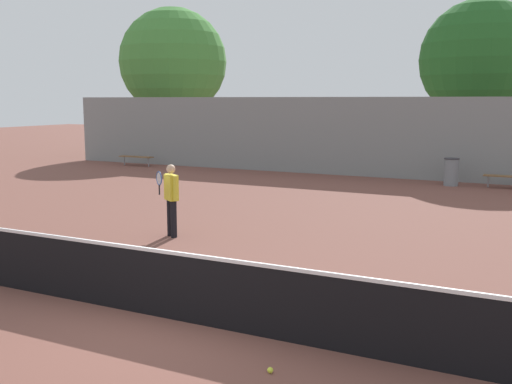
{
  "coord_description": "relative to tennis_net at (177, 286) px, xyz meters",
  "views": [
    {
      "loc": [
        4.56,
        -6.65,
        3.06
      ],
      "look_at": [
        -1.51,
        5.47,
        0.95
      ],
      "focal_mm": 42.0,
      "sensor_mm": 36.0,
      "label": 1
    }
  ],
  "objects": [
    {
      "name": "back_fence",
      "position": [
        0.0,
        16.54,
        1.07
      ],
      "size": [
        33.45,
        0.06,
        3.15
      ],
      "color": "gray",
      "rests_on": "ground_plane"
    },
    {
      "name": "tree_green_broad",
      "position": [
        1.4,
        21.61,
        4.24
      ],
      "size": [
        5.27,
        5.27,
        7.39
      ],
      "color": "brown",
      "rests_on": "ground_plane"
    },
    {
      "name": "ground_plane",
      "position": [
        0.0,
        0.0,
        -0.5
      ],
      "size": [
        100.0,
        100.0,
        0.0
      ],
      "primitive_type": "plane",
      "color": "brown"
    },
    {
      "name": "trash_bin",
      "position": [
        1.31,
        15.44,
        -0.01
      ],
      "size": [
        0.53,
        0.53,
        0.99
      ],
      "color": "gray",
      "rests_on": "ground_plane"
    },
    {
      "name": "tennis_net",
      "position": [
        0.0,
        0.0,
        0.0
      ],
      "size": [
        11.61,
        0.09,
        0.99
      ],
      "color": "black",
      "rests_on": "ground_plane"
    },
    {
      "name": "tennis_player",
      "position": [
        -3.03,
        4.27,
        0.42
      ],
      "size": [
        0.55,
        0.52,
        1.63
      ],
      "rotation": [
        0.0,
        0.0,
        -0.59
      ],
      "color": "black",
      "rests_on": "ground_plane"
    },
    {
      "name": "bench_courtside_near",
      "position": [
        3.23,
        15.6,
        -0.1
      ],
      "size": [
        1.71,
        0.4,
        0.44
      ],
      "color": "brown",
      "rests_on": "ground_plane"
    },
    {
      "name": "tennis_ball",
      "position": [
        1.86,
        -0.9,
        -0.47
      ],
      "size": [
        0.07,
        0.07,
        0.07
      ],
      "color": "#D1E038",
      "rests_on": "ground_plane"
    },
    {
      "name": "bench_courtside_far",
      "position": [
        -12.81,
        15.6,
        -0.1
      ],
      "size": [
        1.74,
        0.4,
        0.44
      ],
      "color": "brown",
      "rests_on": "ground_plane"
    },
    {
      "name": "tree_green_tall",
      "position": [
        -14.72,
        21.57,
        4.6
      ],
      "size": [
        5.93,
        5.93,
        8.07
      ],
      "color": "brown",
      "rests_on": "ground_plane"
    }
  ]
}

